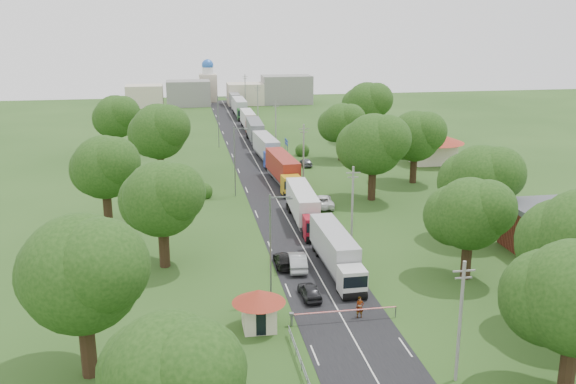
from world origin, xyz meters
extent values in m
plane|color=#244517|center=(0.00, 0.00, 0.00)|extent=(260.00, 260.00, 0.00)
cube|color=black|center=(0.00, 20.00, 0.00)|extent=(8.00, 200.00, 0.04)
cylinder|color=slate|center=(-4.50, -25.00, 0.55)|extent=(0.20, 0.20, 1.10)
cube|color=slate|center=(-4.50, -25.00, 1.05)|extent=(0.35, 0.35, 0.25)
cylinder|color=red|center=(0.00, -25.00, 1.00)|extent=(9.00, 0.12, 0.12)
cylinder|color=slate|center=(4.50, -25.00, 0.50)|extent=(0.10, 0.10, 1.00)
cube|color=beige|center=(-7.20, -25.00, 1.20)|extent=(2.60, 2.60, 2.40)
cone|color=maroon|center=(-7.20, -25.00, 2.90)|extent=(4.40, 4.40, 1.10)
cube|color=black|center=(-5.89, -25.00, 1.40)|extent=(0.02, 1.20, 0.90)
cube|color=black|center=(-7.20, -26.31, 1.00)|extent=(0.80, 0.02, 1.90)
cylinder|color=slate|center=(5.20, 33.80, 2.00)|extent=(0.12, 0.12, 4.00)
cylinder|color=slate|center=(5.20, 36.20, 2.00)|extent=(0.12, 0.12, 4.00)
cube|color=navy|center=(5.20, 35.00, 3.60)|extent=(0.06, 3.00, 1.00)
cube|color=silver|center=(5.20, 35.00, 3.60)|extent=(0.07, 3.10, 0.06)
cylinder|color=gray|center=(5.50, -35.00, 4.50)|extent=(0.24, 0.24, 9.00)
cube|color=gray|center=(5.50, -35.00, 8.30)|extent=(1.60, 0.10, 0.10)
cube|color=gray|center=(5.50, -35.00, 7.80)|extent=(1.20, 0.10, 0.10)
cylinder|color=gray|center=(5.50, -7.00, 4.50)|extent=(0.24, 0.24, 9.00)
cube|color=gray|center=(5.50, -7.00, 8.30)|extent=(1.60, 0.10, 0.10)
cube|color=gray|center=(5.50, -7.00, 7.80)|extent=(1.20, 0.10, 0.10)
cylinder|color=gray|center=(5.50, 21.00, 4.50)|extent=(0.24, 0.24, 9.00)
cube|color=gray|center=(5.50, 21.00, 8.30)|extent=(1.60, 0.10, 0.10)
cube|color=gray|center=(5.50, 21.00, 7.80)|extent=(1.20, 0.10, 0.10)
cylinder|color=gray|center=(5.50, 49.00, 4.50)|extent=(0.24, 0.24, 9.00)
cube|color=gray|center=(5.50, 49.00, 8.30)|extent=(1.60, 0.10, 0.10)
cube|color=gray|center=(5.50, 49.00, 7.80)|extent=(1.20, 0.10, 0.10)
cylinder|color=gray|center=(5.50, 77.00, 4.50)|extent=(0.24, 0.24, 9.00)
cube|color=gray|center=(5.50, 77.00, 8.30)|extent=(1.60, 0.10, 0.10)
cube|color=gray|center=(5.50, 77.00, 7.80)|extent=(1.20, 0.10, 0.10)
cylinder|color=gray|center=(5.50, 105.00, 4.50)|extent=(0.24, 0.24, 9.00)
cube|color=gray|center=(5.50, 105.00, 8.30)|extent=(1.60, 0.10, 0.10)
cube|color=gray|center=(5.50, 105.00, 7.80)|extent=(1.20, 0.10, 0.10)
cylinder|color=slate|center=(-5.50, -20.00, 5.00)|extent=(0.16, 0.16, 10.00)
cube|color=slate|center=(-4.60, -20.00, 9.70)|extent=(1.80, 0.10, 0.10)
cube|color=slate|center=(-3.80, -20.00, 9.55)|extent=(0.50, 0.22, 0.15)
cylinder|color=slate|center=(-5.50, 15.00, 5.00)|extent=(0.16, 0.16, 10.00)
cube|color=slate|center=(-4.60, 15.00, 9.70)|extent=(1.80, 0.10, 0.10)
cube|color=slate|center=(-3.80, 15.00, 9.55)|extent=(0.50, 0.22, 0.15)
cylinder|color=slate|center=(-5.50, 50.00, 5.00)|extent=(0.16, 0.16, 10.00)
cube|color=slate|center=(-4.60, 50.00, 9.70)|extent=(1.80, 0.10, 0.10)
cube|color=slate|center=(-3.80, 50.00, 9.55)|extent=(0.50, 0.22, 0.15)
cylinder|color=#382616|center=(12.00, -38.00, 2.10)|extent=(1.08, 1.08, 4.20)
sphere|color=#18380F|center=(10.90, -36.62, 6.67)|extent=(6.60, 6.60, 6.60)
sphere|color=#18380F|center=(16.80, -28.50, 7.25)|extent=(7.20, 7.20, 7.20)
cylinder|color=#382616|center=(14.00, -18.00, 1.92)|extent=(1.04, 1.04, 3.85)
sphere|color=#18380F|center=(14.00, -18.00, 6.60)|extent=(7.00, 7.00, 7.00)
sphere|color=#18380F|center=(15.25, -19.00, 7.35)|extent=(5.50, 5.50, 5.50)
sphere|color=#18380F|center=(13.00, -16.75, 6.10)|extent=(6.00, 6.00, 6.00)
cylinder|color=#382616|center=(20.00, -8.00, 2.10)|extent=(1.08, 1.08, 4.20)
sphere|color=#18380F|center=(20.00, -8.00, 7.22)|extent=(7.70, 7.70, 7.70)
sphere|color=#18380F|center=(21.38, -9.10, 8.05)|extent=(6.05, 6.05, 6.05)
sphere|color=#18380F|center=(18.90, -6.62, 6.67)|extent=(6.60, 6.60, 6.60)
cylinder|color=#382616|center=(13.00, 10.00, 2.27)|extent=(1.12, 1.12, 4.55)
sphere|color=#18380F|center=(13.00, 10.00, 7.85)|extent=(8.40, 8.40, 8.40)
sphere|color=#18380F|center=(14.50, 8.80, 8.75)|extent=(6.60, 6.60, 6.60)
sphere|color=#18380F|center=(11.80, 11.50, 7.25)|extent=(7.20, 7.20, 7.20)
cylinder|color=#382616|center=(22.00, 18.00, 2.10)|extent=(1.08, 1.08, 4.20)
sphere|color=#18380F|center=(22.00, 18.00, 7.22)|extent=(7.70, 7.70, 7.70)
sphere|color=#18380F|center=(23.38, 16.90, 8.05)|extent=(6.05, 6.05, 6.05)
sphere|color=#18380F|center=(20.90, 19.38, 6.67)|extent=(6.60, 6.60, 6.60)
cylinder|color=#382616|center=(15.00, 35.00, 1.92)|extent=(1.04, 1.04, 3.85)
sphere|color=#18380F|center=(15.00, 35.00, 6.60)|extent=(7.00, 7.00, 7.00)
sphere|color=#18380F|center=(16.25, 34.00, 7.35)|extent=(5.50, 5.50, 5.50)
sphere|color=#18380F|center=(14.00, 36.25, 6.10)|extent=(6.00, 6.00, 6.00)
cylinder|color=#382616|center=(24.00, 50.00, 2.27)|extent=(1.12, 1.12, 4.55)
sphere|color=#18380F|center=(24.00, 50.00, 7.85)|extent=(8.40, 8.40, 8.40)
sphere|color=#18380F|center=(25.50, 48.80, 8.75)|extent=(6.60, 6.60, 6.60)
sphere|color=#18380F|center=(22.80, 51.50, 7.25)|extent=(7.20, 7.20, 7.20)
sphere|color=#18380F|center=(-14.00, -42.00, 6.60)|extent=(7.00, 7.00, 7.00)
sphere|color=#18380F|center=(-12.75, -43.00, 7.35)|extent=(5.50, 5.50, 5.50)
sphere|color=#18380F|center=(-15.00, -40.75, 6.10)|extent=(6.00, 6.00, 6.00)
cylinder|color=#382616|center=(-20.00, -30.00, 2.27)|extent=(1.12, 1.12, 4.55)
sphere|color=#18380F|center=(-20.00, -30.00, 7.85)|extent=(8.40, 8.40, 8.40)
sphere|color=#18380F|center=(-18.50, -31.20, 8.75)|extent=(6.60, 6.60, 6.60)
sphere|color=#18380F|center=(-21.20, -28.50, 7.25)|extent=(7.20, 7.20, 7.20)
cylinder|color=#382616|center=(-15.00, -10.00, 2.10)|extent=(1.08, 1.08, 4.20)
sphere|color=#18380F|center=(-15.00, -10.00, 7.22)|extent=(7.70, 7.70, 7.70)
sphere|color=#18380F|center=(-13.62, -11.10, 8.05)|extent=(6.05, 6.05, 6.05)
sphere|color=#18380F|center=(-16.10, -8.62, 6.67)|extent=(6.60, 6.60, 6.60)
cylinder|color=#382616|center=(-22.00, 5.00, 2.10)|extent=(1.08, 1.08, 4.20)
sphere|color=#18380F|center=(-22.00, 5.00, 7.22)|extent=(7.70, 7.70, 7.70)
sphere|color=#18380F|center=(-20.62, 3.90, 8.05)|extent=(6.05, 6.05, 6.05)
sphere|color=#18380F|center=(-23.10, 6.38, 6.67)|extent=(6.60, 6.60, 6.60)
cylinder|color=#382616|center=(-16.00, 25.00, 2.27)|extent=(1.12, 1.12, 4.55)
sphere|color=#18380F|center=(-16.00, 25.00, 7.85)|extent=(8.40, 8.40, 8.40)
sphere|color=#18380F|center=(-14.50, 23.80, 8.75)|extent=(6.60, 6.60, 6.60)
sphere|color=#18380F|center=(-17.20, 26.50, 7.25)|extent=(7.20, 7.20, 7.20)
cylinder|color=#382616|center=(-24.00, 45.00, 2.10)|extent=(1.08, 1.08, 4.20)
sphere|color=#18380F|center=(-24.00, 45.00, 7.22)|extent=(7.70, 7.70, 7.70)
sphere|color=#18380F|center=(-22.62, 43.90, 8.05)|extent=(6.05, 6.05, 6.05)
sphere|color=#18380F|center=(-25.10, 46.38, 6.67)|extent=(6.60, 6.60, 6.60)
cube|color=maroon|center=(26.00, -12.00, 2.30)|extent=(8.00, 6.00, 4.60)
cube|color=#47494F|center=(26.00, -12.00, 4.90)|extent=(8.60, 6.60, 0.60)
cube|color=beige|center=(30.00, 30.00, 2.00)|extent=(7.00, 5.00, 4.00)
cone|color=maroon|center=(30.00, 30.00, 4.90)|extent=(10.08, 10.08, 1.80)
cube|color=gray|center=(-10.00, 110.00, 3.50)|extent=(12.00, 8.00, 7.00)
cube|color=beige|center=(6.00, 110.00, 3.00)|extent=(10.00, 8.00, 6.00)
cube|color=gray|center=(18.00, 110.00, 4.00)|extent=(14.00, 8.00, 8.00)
cube|color=beige|center=(-22.00, 110.00, 3.00)|extent=(10.00, 8.00, 6.00)
cube|color=beige|center=(-4.00, 118.00, 4.00)|extent=(5.00, 5.00, 8.00)
cylinder|color=silver|center=(-4.00, 118.00, 9.00)|extent=(3.20, 3.20, 2.00)
sphere|color=#2659B2|center=(-4.00, 118.00, 10.60)|extent=(3.40, 3.40, 3.40)
cube|color=silver|center=(1.95, -20.18, 1.52)|extent=(2.37, 2.37, 2.44)
cube|color=black|center=(1.95, -21.36, 1.86)|extent=(2.25, 0.05, 1.08)
cube|color=slate|center=(1.95, -21.30, 0.54)|extent=(2.15, 0.27, 0.34)
cube|color=slate|center=(1.95, -13.33, 0.73)|extent=(2.37, 11.27, 0.29)
cube|color=#A8A8AD|center=(1.95, -13.04, 2.49)|extent=(2.57, 11.56, 2.93)
cylinder|color=black|center=(1.95, -21.06, 0.49)|extent=(2.30, 0.98, 0.98)
cylinder|color=black|center=(1.95, -19.30, 0.49)|extent=(2.30, 0.98, 0.98)
cylinder|color=black|center=(1.95, -9.91, 0.49)|extent=(2.30, 0.98, 0.98)
cylinder|color=black|center=(1.95, -8.45, 0.49)|extent=(2.30, 0.98, 0.98)
cube|color=maroon|center=(1.70, -4.93, 1.56)|extent=(2.52, 2.52, 2.52)
cube|color=black|center=(1.70, -6.15, 1.92)|extent=(2.32, 0.11, 1.11)
cube|color=slate|center=(1.70, -6.09, 0.56)|extent=(2.23, 0.34, 0.35)
cube|color=slate|center=(1.70, 2.14, 0.76)|extent=(2.78, 11.69, 0.30)
cube|color=silver|center=(1.70, 2.44, 2.57)|extent=(2.99, 12.00, 3.03)
cylinder|color=black|center=(1.70, -5.84, 0.50)|extent=(2.37, 1.01, 1.01)
cylinder|color=black|center=(1.70, -4.02, 0.50)|extent=(2.37, 1.01, 1.01)
cylinder|color=black|center=(1.70, 5.67, 0.50)|extent=(2.37, 1.01, 1.01)
cylinder|color=black|center=(1.70, 7.18, 0.50)|extent=(2.37, 1.01, 1.01)
cube|color=gold|center=(2.26, 13.41, 1.65)|extent=(2.72, 2.72, 2.67)
cube|color=black|center=(2.26, 12.11, 2.03)|extent=(2.45, 0.18, 1.17)
cube|color=slate|center=(2.26, 12.18, 0.59)|extent=(2.36, 0.40, 0.37)
cube|color=slate|center=(2.26, 20.88, 0.80)|extent=(3.23, 12.41, 0.32)
cube|color=maroon|center=(2.26, 21.20, 2.72)|extent=(3.46, 12.74, 3.20)
cylinder|color=black|center=(2.26, 12.44, 0.53)|extent=(2.51, 1.07, 1.07)
cylinder|color=black|center=(2.26, 14.37, 0.53)|extent=(2.51, 1.07, 1.07)
cylinder|color=black|center=(2.26, 24.61, 0.53)|extent=(2.51, 1.07, 1.07)
cylinder|color=black|center=(2.26, 26.22, 0.53)|extent=(2.51, 1.07, 1.07)
cube|color=#1A349D|center=(2.01, 30.30, 1.60)|extent=(2.62, 2.62, 2.58)
cube|color=black|center=(2.01, 29.05, 1.96)|extent=(2.37, 0.16, 1.13)
cube|color=slate|center=(2.01, 29.11, 0.57)|extent=(2.28, 0.39, 0.36)
cube|color=slate|center=(2.01, 37.51, 0.77)|extent=(3.08, 11.98, 0.31)
cube|color=#AEAEB3|center=(2.01, 37.82, 2.63)|extent=(3.31, 12.30, 3.09)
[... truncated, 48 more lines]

